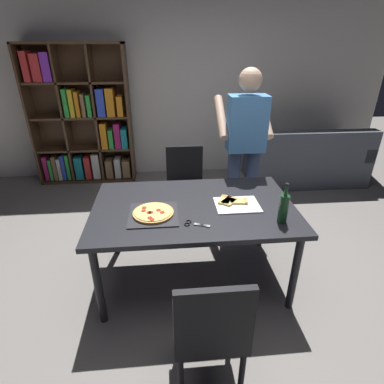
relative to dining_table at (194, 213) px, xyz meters
The scene contains 12 objects.
ground_plane 0.68m from the dining_table, ahead, with size 12.00×12.00×0.00m, color gray.
back_wall 2.70m from the dining_table, 90.00° to the left, with size 6.40×0.10×2.80m, color silver.
dining_table is the anchor object (origin of this frame).
chair_near_camera 1.01m from the dining_table, 90.00° to the right, with size 0.42×0.42×0.90m.
chair_far_side 1.01m from the dining_table, 90.00° to the left, with size 0.42×0.42×0.90m.
couch 2.77m from the dining_table, 46.29° to the left, with size 1.71×0.87×0.85m.
bookshelf 2.76m from the dining_table, 120.19° to the left, with size 1.40×0.35×1.95m.
person_serving_pizza 1.04m from the dining_table, 52.22° to the left, with size 0.55×0.54×1.75m.
pepperoni_pizza_on_tray 0.36m from the dining_table, 159.40° to the right, with size 0.38×0.38×0.04m.
pizza_slices_on_towel 0.35m from the dining_table, ahead, with size 0.36×0.29×0.03m.
wine_bottle 0.73m from the dining_table, 25.79° to the right, with size 0.07×0.07×0.32m.
kitchen_scissors 0.30m from the dining_table, 96.74° to the right, with size 0.20×0.12×0.01m.
Camera 1 is at (-0.22, -2.19, 1.98)m, focal length 28.64 mm.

